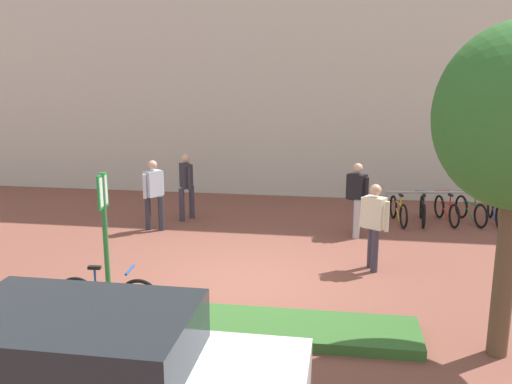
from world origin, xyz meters
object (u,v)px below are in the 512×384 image
at_px(person_suited_navy, 357,194).
at_px(person_shirt_white, 154,191).
at_px(person_casual_tan, 374,221).
at_px(bike_at_sign, 108,296).
at_px(person_suited_dark, 186,183).
at_px(parking_sign_post, 105,226).
at_px(bollard_steel, 357,219).
at_px(bike_rack_cluster, 459,210).
at_px(car_white_hatch, 92,383).

bearing_deg(person_suited_navy, person_shirt_white, -175.88).
bearing_deg(person_suited_navy, person_casual_tan, -83.02).
distance_m(bike_at_sign, person_casual_tan, 5.15).
bearing_deg(person_suited_dark, parking_sign_post, -86.14).
height_order(bike_at_sign, person_suited_navy, person_suited_navy).
distance_m(bollard_steel, person_suited_dark, 4.45).
height_order(bike_rack_cluster, person_suited_navy, person_suited_navy).
bearing_deg(bollard_steel, person_shirt_white, -179.03).
xyz_separation_m(parking_sign_post, person_suited_navy, (3.91, 5.24, -0.58)).
relative_size(person_suited_dark, person_suited_navy, 1.00).
bearing_deg(car_white_hatch, bike_at_sign, 110.89).
relative_size(parking_sign_post, bollard_steel, 2.65).
height_order(bollard_steel, person_casual_tan, person_casual_tan).
xyz_separation_m(parking_sign_post, bollard_steel, (3.91, 4.97, -1.11)).
bearing_deg(person_shirt_white, person_suited_dark, 63.25).
bearing_deg(bike_rack_cluster, parking_sign_post, -134.32).
height_order(bike_at_sign, bollard_steel, bollard_steel).
distance_m(bollard_steel, person_shirt_white, 4.86).
bearing_deg(bike_at_sign, bollard_steel, 50.38).
bearing_deg(person_shirt_white, car_white_hatch, -75.68).
xyz_separation_m(person_suited_dark, person_suited_navy, (4.31, -0.69, 0.00)).
bearing_deg(bollard_steel, person_suited_dark, 167.56).
distance_m(person_casual_tan, person_shirt_white, 5.47).
xyz_separation_m(bike_at_sign, person_casual_tan, (4.28, 2.81, 0.63)).
distance_m(bollard_steel, person_suited_navy, 0.60).
bearing_deg(person_casual_tan, bike_rack_cluster, 58.04).
distance_m(bike_rack_cluster, person_casual_tan, 4.44).
height_order(person_suited_dark, car_white_hatch, person_suited_dark).
xyz_separation_m(person_casual_tan, person_shirt_white, (-5.11, 1.95, 0.00)).
distance_m(parking_sign_post, person_casual_tan, 5.15).
bearing_deg(bike_at_sign, parking_sign_post, -57.26).
relative_size(bollard_steel, person_shirt_white, 0.52).
bearing_deg(bollard_steel, parking_sign_post, -128.23).
distance_m(bike_at_sign, bike_rack_cluster, 9.29).
xyz_separation_m(bike_rack_cluster, person_suited_navy, (-2.61, -1.43, 0.64)).
xyz_separation_m(parking_sign_post, bike_rack_cluster, (6.51, 6.67, -1.22)).
bearing_deg(car_white_hatch, bike_rack_cluster, 60.23).
height_order(parking_sign_post, person_shirt_white, parking_sign_post).
bearing_deg(person_casual_tan, person_suited_dark, 147.01).
relative_size(person_casual_tan, person_shirt_white, 1.00).
height_order(parking_sign_post, bollard_steel, parking_sign_post).
bearing_deg(person_shirt_white, bike_rack_cluster, 13.47).
relative_size(bollard_steel, person_suited_dark, 0.52).
height_order(bike_at_sign, person_casual_tan, person_casual_tan).
height_order(parking_sign_post, car_white_hatch, parking_sign_post).
bearing_deg(person_shirt_white, parking_sign_post, -79.34).
bearing_deg(bike_at_sign, person_casual_tan, 33.28).
bearing_deg(person_shirt_white, person_suited_navy, 4.12).
bearing_deg(person_suited_dark, bollard_steel, -12.44).
xyz_separation_m(bike_at_sign, bike_rack_cluster, (6.60, 6.53, -0.00)).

